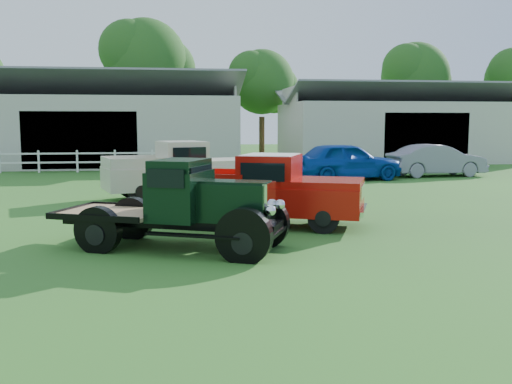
{
  "coord_description": "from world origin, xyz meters",
  "views": [
    {
      "loc": [
        -1.57,
        -11.79,
        2.63
      ],
      "look_at": [
        0.2,
        1.2,
        1.05
      ],
      "focal_mm": 40.0,
      "sensor_mm": 36.0,
      "label": 1
    }
  ],
  "objects": [
    {
      "name": "tree_c",
      "position": [
        5.0,
        33.0,
        4.5
      ],
      "size": [
        5.4,
        5.4,
        9.0
      ],
      "primitive_type": null,
      "color": "#235922",
      "rests_on": "ground"
    },
    {
      "name": "vintage_flatbed",
      "position": [
        -1.62,
        0.14,
        0.94
      ],
      "size": [
        5.13,
        3.61,
        1.89
      ],
      "primitive_type": null,
      "rotation": [
        0.0,
        0.0,
        -0.4
      ],
      "color": "black",
      "rests_on": "ground"
    },
    {
      "name": "misc_car_grey",
      "position": [
        11.18,
        15.11,
        0.79
      ],
      "size": [
        4.93,
        2.05,
        1.59
      ],
      "primitive_type": "imported",
      "rotation": [
        0.0,
        0.0,
        1.65
      ],
      "color": "slate",
      "rests_on": "ground"
    },
    {
      "name": "red_pickup",
      "position": [
        0.68,
        2.71,
        0.93
      ],
      "size": [
        5.47,
        3.72,
        1.86
      ],
      "primitive_type": null,
      "rotation": [
        0.0,
        0.0,
        -0.38
      ],
      "color": "#AF1009",
      "rests_on": "ground"
    },
    {
      "name": "shed_left",
      "position": [
        -7.0,
        26.0,
        2.8
      ],
      "size": [
        18.8,
        10.2,
        5.6
      ],
      "primitive_type": null,
      "color": "#A19E94",
      "rests_on": "ground"
    },
    {
      "name": "fence_rail",
      "position": [
        -8.0,
        20.0,
        0.6
      ],
      "size": [
        14.2,
        0.16,
        1.2
      ],
      "primitive_type": null,
      "color": "white",
      "rests_on": "ground"
    },
    {
      "name": "tree_d",
      "position": [
        18.0,
        34.0,
        5.0
      ],
      "size": [
        6.0,
        6.0,
        10.0
      ],
      "primitive_type": null,
      "color": "#235922",
      "rests_on": "ground"
    },
    {
      "name": "misc_car_blue",
      "position": [
        6.14,
        13.85,
        0.89
      ],
      "size": [
        5.49,
        3.02,
        1.77
      ],
      "primitive_type": "imported",
      "rotation": [
        0.0,
        0.0,
        1.76
      ],
      "color": "#09399D",
      "rests_on": "ground"
    },
    {
      "name": "tree_b",
      "position": [
        -4.0,
        34.0,
        5.75
      ],
      "size": [
        6.9,
        6.9,
        11.5
      ],
      "primitive_type": null,
      "color": "#235922",
      "rests_on": "ground"
    },
    {
      "name": "ground",
      "position": [
        0.0,
        0.0,
        0.0
      ],
      "size": [
        120.0,
        120.0,
        0.0
      ],
      "primitive_type": "plane",
      "color": "#325F27"
    },
    {
      "name": "shed_right",
      "position": [
        14.0,
        27.0,
        2.6
      ],
      "size": [
        16.8,
        9.2,
        5.2
      ],
      "primitive_type": null,
      "color": "#A19E94",
      "rests_on": "ground"
    },
    {
      "name": "white_pickup",
      "position": [
        -1.55,
        8.39,
        0.98
      ],
      "size": [
        5.72,
        3.49,
        1.97
      ],
      "primitive_type": null,
      "rotation": [
        0.0,
        0.0,
        0.28
      ],
      "color": "beige",
      "rests_on": "ground"
    }
  ]
}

